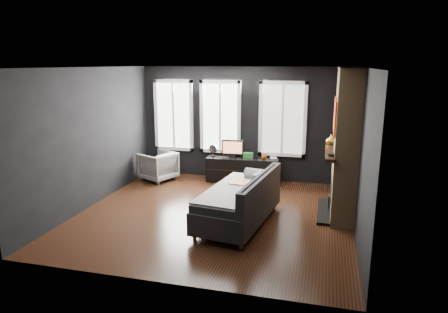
% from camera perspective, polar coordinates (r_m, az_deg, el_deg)
% --- Properties ---
extents(floor, '(5.00, 5.00, 0.00)m').
position_cam_1_polar(floor, '(7.60, -1.31, -8.19)').
color(floor, black).
rests_on(floor, ground).
extents(ceiling, '(5.00, 5.00, 0.00)m').
position_cam_1_polar(ceiling, '(7.08, -1.42, 12.61)').
color(ceiling, white).
rests_on(ceiling, ground).
extents(wall_back, '(5.00, 0.02, 2.70)m').
position_cam_1_polar(wall_back, '(9.61, 2.71, 4.68)').
color(wall_back, black).
rests_on(wall_back, ground).
extents(wall_left, '(0.02, 5.00, 2.70)m').
position_cam_1_polar(wall_left, '(8.25, -18.34, 2.60)').
color(wall_left, black).
rests_on(wall_left, ground).
extents(wall_right, '(0.02, 5.00, 2.70)m').
position_cam_1_polar(wall_right, '(6.98, 18.80, 0.73)').
color(wall_right, black).
rests_on(wall_right, ground).
extents(windows, '(4.00, 0.16, 1.76)m').
position_cam_1_polar(windows, '(9.58, 0.04, 10.85)').
color(windows, white).
rests_on(windows, wall_back).
extents(fireplace, '(0.70, 1.62, 2.70)m').
position_cam_1_polar(fireplace, '(7.55, 16.98, 1.77)').
color(fireplace, '#93724C').
rests_on(fireplace, floor).
extents(sofa, '(1.34, 2.25, 0.91)m').
position_cam_1_polar(sofa, '(7.05, 2.09, -5.98)').
color(sofa, '#242427').
rests_on(sofa, floor).
extents(stripe_pillow, '(0.19, 0.38, 0.37)m').
position_cam_1_polar(stripe_pillow, '(7.27, 4.91, -3.75)').
color(stripe_pillow, gray).
rests_on(stripe_pillow, sofa).
extents(armchair, '(0.94, 0.96, 0.76)m').
position_cam_1_polar(armchair, '(9.77, -9.44, -1.15)').
color(armchair, silver).
rests_on(armchair, floor).
extents(media_console, '(1.73, 0.64, 0.58)m').
position_cam_1_polar(media_console, '(9.57, 2.69, -1.84)').
color(media_console, black).
rests_on(media_console, floor).
extents(monitor, '(0.54, 0.15, 0.47)m').
position_cam_1_polar(monitor, '(9.49, 1.23, 1.33)').
color(monitor, black).
rests_on(monitor, media_console).
extents(desk_fan, '(0.26, 0.26, 0.30)m').
position_cam_1_polar(desk_fan, '(9.58, -1.56, 0.91)').
color(desk_fan, '#AAAAAA').
rests_on(desk_fan, media_console).
extents(mug, '(0.13, 0.11, 0.12)m').
position_cam_1_polar(mug, '(9.37, 5.76, 0.00)').
color(mug, '#E74B07').
rests_on(mug, media_console).
extents(book, '(0.15, 0.04, 0.21)m').
position_cam_1_polar(book, '(9.46, 6.64, 0.39)').
color(book, tan).
rests_on(book, media_console).
extents(storage_box, '(0.25, 0.18, 0.13)m').
position_cam_1_polar(storage_box, '(9.45, 3.46, 0.18)').
color(storage_box, '#29712B').
rests_on(storage_box, media_console).
extents(mantel_vase, '(0.25, 0.25, 0.19)m').
position_cam_1_polar(mantel_vase, '(7.99, 15.07, 2.33)').
color(mantel_vase, gold).
rests_on(mantel_vase, fireplace).
extents(mantel_clock, '(0.14, 0.14, 0.04)m').
position_cam_1_polar(mantel_clock, '(7.03, 15.06, 0.23)').
color(mantel_clock, black).
rests_on(mantel_clock, fireplace).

